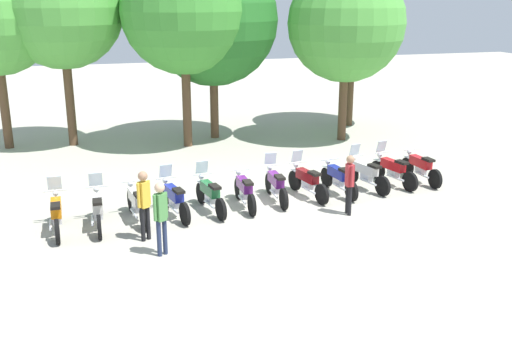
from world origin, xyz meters
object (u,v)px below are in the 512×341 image
(motorcycle_10, at_px, (393,169))
(motorcycle_3, at_px, (174,198))
(motorcycle_5, at_px, (244,190))
(person_0, at_px, (350,180))
(motorcycle_6, at_px, (276,184))
(motorcycle_7, at_px, (307,181))
(person_1, at_px, (144,200))
(motorcycle_0, at_px, (57,213))
(motorcycle_9, at_px, (366,173))
(motorcycle_2, at_px, (137,203))
(tree_5, at_px, (353,23))
(tree_1, at_px, (61,7))
(tree_2, at_px, (184,11))
(motorcycle_8, at_px, (338,178))
(motorcycle_1, at_px, (98,209))
(motorcycle_11, at_px, (421,167))
(person_2, at_px, (161,212))
(tree_3, at_px, (213,20))
(motorcycle_4, at_px, (210,194))
(tree_4, at_px, (346,23))

(motorcycle_10, bearing_deg, motorcycle_3, 83.44)
(motorcycle_5, bearing_deg, person_0, -118.26)
(motorcycle_6, distance_m, person_0, 2.40)
(motorcycle_7, distance_m, person_1, 5.56)
(motorcycle_0, distance_m, motorcycle_9, 9.48)
(motorcycle_0, bearing_deg, motorcycle_2, -84.50)
(motorcycle_0, bearing_deg, motorcycle_5, -86.31)
(tree_5, bearing_deg, tree_1, -178.61)
(tree_2, distance_m, tree_5, 8.36)
(motorcycle_10, height_order, person_0, person_0)
(motorcycle_3, bearing_deg, motorcycle_8, -96.17)
(motorcycle_3, distance_m, tree_1, 11.05)
(motorcycle_3, bearing_deg, tree_2, -24.36)
(motorcycle_8, bearing_deg, motorcycle_10, -86.97)
(motorcycle_1, height_order, motorcycle_2, motorcycle_1)
(motorcycle_7, relative_size, tree_2, 0.27)
(person_1, bearing_deg, motorcycle_11, -106.86)
(motorcycle_9, distance_m, person_1, 7.60)
(motorcycle_10, relative_size, person_2, 1.18)
(tree_5, bearing_deg, motorcycle_0, -142.46)
(tree_1, xyz_separation_m, tree_5, (12.70, 0.31, -0.75))
(tree_3, bearing_deg, motorcycle_5, -97.09)
(motorcycle_0, distance_m, motorcycle_4, 4.21)
(motorcycle_8, bearing_deg, person_0, 159.09)
(motorcycle_2, distance_m, motorcycle_11, 9.48)
(motorcycle_7, relative_size, tree_1, 0.27)
(motorcycle_6, bearing_deg, motorcycle_7, -84.51)
(motorcycle_8, relative_size, tree_5, 0.31)
(person_1, distance_m, tree_4, 13.29)
(motorcycle_7, height_order, tree_3, tree_3)
(motorcycle_4, xyz_separation_m, motorcycle_11, (7.34, 0.78, -0.01))
(tree_1, bearing_deg, motorcycle_8, -48.25)
(motorcycle_6, distance_m, tree_3, 9.77)
(motorcycle_1, distance_m, person_1, 1.77)
(person_2, bearing_deg, motorcycle_7, 93.78)
(motorcycle_7, height_order, person_1, person_1)
(motorcycle_4, distance_m, motorcycle_9, 5.27)
(motorcycle_7, distance_m, tree_4, 9.00)
(motorcycle_1, height_order, motorcycle_10, same)
(motorcycle_0, relative_size, motorcycle_2, 1.00)
(motorcycle_7, height_order, tree_1, tree_1)
(motorcycle_7, xyz_separation_m, person_1, (-5.16, -1.99, 0.57))
(person_2, bearing_deg, tree_2, 138.62)
(motorcycle_2, relative_size, tree_4, 0.30)
(tree_4, bearing_deg, motorcycle_11, -89.89)
(motorcycle_4, distance_m, tree_3, 10.29)
(motorcycle_1, height_order, tree_4, tree_4)
(motorcycle_3, bearing_deg, person_2, 153.45)
(motorcycle_1, bearing_deg, motorcycle_0, 91.71)
(motorcycle_7, height_order, person_0, person_0)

